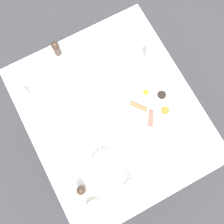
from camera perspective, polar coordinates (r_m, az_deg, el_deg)
ground_plane at (r=2.24m, az=-0.00°, el=-4.46°), size 8.00×8.00×0.00m
table at (r=1.55m, az=-0.00°, el=-0.78°), size 1.08×0.94×0.77m
breakfast_plate at (r=1.50m, az=8.62°, el=1.61°), size 0.30×0.30×0.04m
teapot_near at (r=1.40m, az=-1.45°, el=-10.62°), size 0.20×0.12×0.11m
teapot_far at (r=1.47m, az=-13.16°, el=-0.83°), size 0.20×0.12×0.11m
teacup_with_saucer_left at (r=1.55m, az=-4.31°, el=10.88°), size 0.14×0.14×0.06m
teacup_with_saucer_right at (r=1.43m, az=-3.73°, el=-20.17°), size 0.14×0.14×0.06m
water_glass_tall at (r=1.38m, az=4.26°, el=-15.80°), size 0.07×0.07×0.13m
water_glass_short at (r=1.52m, az=-18.77°, el=3.49°), size 0.07×0.07×0.13m
wine_glass_spare at (r=1.55m, az=8.69°, el=12.73°), size 0.07×0.07×0.12m
creamer_jug at (r=1.51m, az=-9.73°, el=5.55°), size 0.09×0.07×0.07m
pepper_grinder at (r=1.58m, az=-12.04°, el=13.46°), size 0.05×0.05×0.12m
salt_grinder at (r=1.39m, az=-6.62°, el=-16.49°), size 0.05×0.05×0.12m
napkin_folded at (r=1.47m, az=-3.80°, el=-1.72°), size 0.17×0.16×0.01m
fork_by_plate at (r=1.48m, az=12.84°, el=-8.96°), size 0.02×0.18×0.00m
knife_by_plate at (r=1.64m, az=2.68°, el=15.63°), size 0.18×0.15×0.00m
spoon_for_tea at (r=1.54m, az=1.40°, el=7.52°), size 0.13×0.11×0.00m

